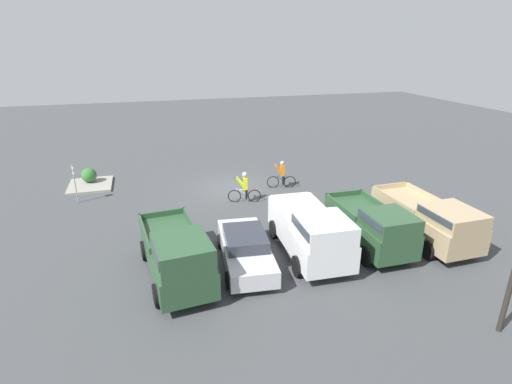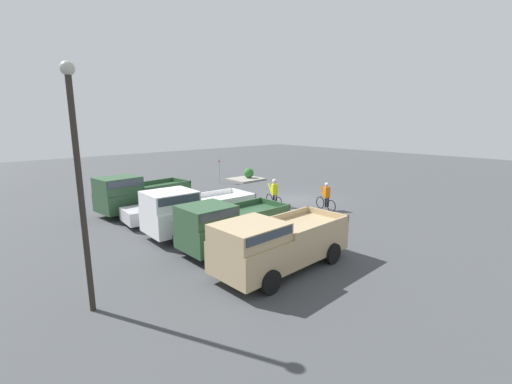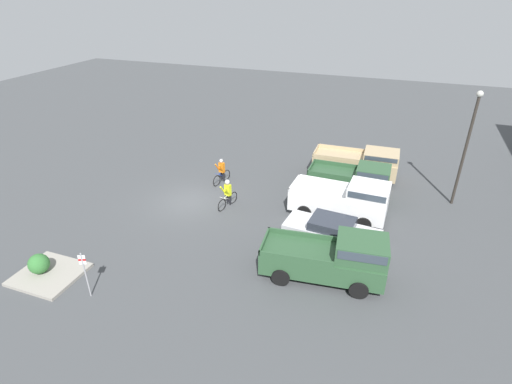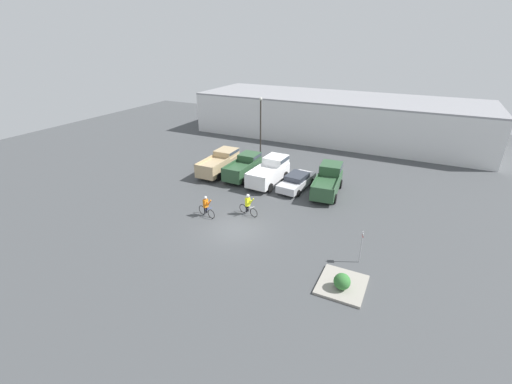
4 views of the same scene
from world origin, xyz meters
name	(u,v)px [view 2 (image 2 of 4)]	position (x,y,z in m)	size (l,w,h in m)	color
ground_plane	(296,200)	(0.00, 0.00, 0.00)	(80.00, 80.00, 0.00)	#424447
pickup_truck_0	(276,242)	(-7.02, 9.28, 1.09)	(2.35, 5.54, 2.06)	tan
pickup_truck_1	(229,224)	(-4.21, 9.22, 1.11)	(2.18, 4.83, 2.11)	#2D5133
pickup_truck_2	(193,210)	(-1.40, 9.17, 1.17)	(2.48, 5.41, 2.25)	white
sedan_0	(169,208)	(1.39, 8.94, 0.70)	(2.32, 4.95, 1.39)	silver
pickup_truck_3	(137,193)	(4.14, 9.49, 1.17)	(2.61, 5.58, 2.28)	#2D5133
cyclist_0	(274,192)	(-0.26, 2.47, 0.91)	(1.82, 0.57, 1.79)	black
cyclist_1	(326,197)	(-3.05, 0.81, 0.84)	(1.75, 0.56, 1.73)	black
fire_lane_sign	(219,168)	(8.81, 0.01, 1.35)	(0.14, 0.29, 2.24)	#9E9EA3
lamppost	(79,173)	(-5.26, 15.07, 4.00)	(0.36, 0.36, 6.83)	#2D2823
curb_island	(246,179)	(8.39, -2.67, 0.07)	(2.56, 2.82, 0.15)	gray
shrub	(249,173)	(8.44, -3.07, 0.61)	(0.93, 0.93, 0.93)	#337033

